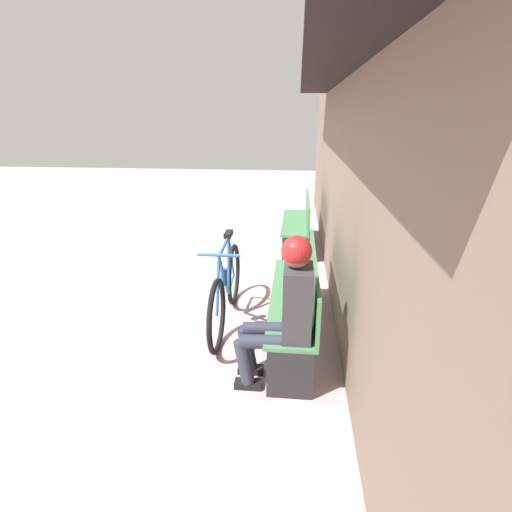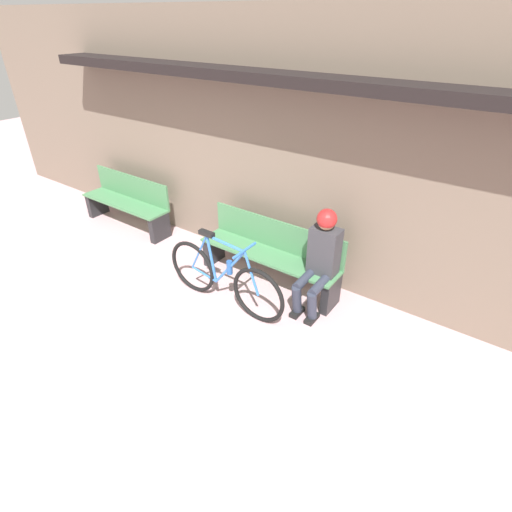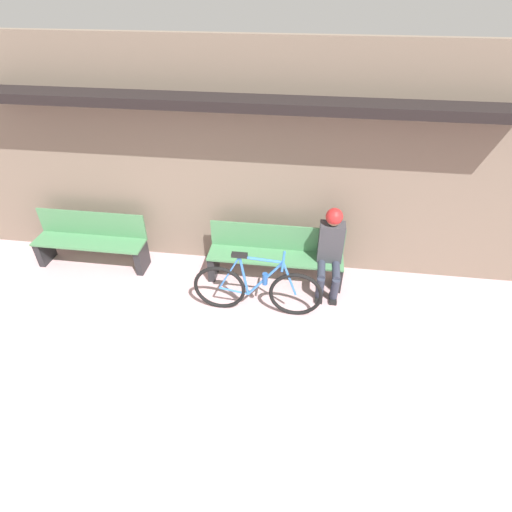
# 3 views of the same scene
# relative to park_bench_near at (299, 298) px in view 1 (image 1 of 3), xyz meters

# --- Properties ---
(ground_plane) EXTENTS (24.00, 24.00, 0.00)m
(ground_plane) POSITION_rel_park_bench_near_xyz_m (-0.51, -2.57, -0.41)
(ground_plane) COLOR #C69EA3
(storefront_wall) EXTENTS (12.00, 0.56, 3.20)m
(storefront_wall) POSITION_rel_park_bench_near_xyz_m (-0.51, 0.43, 1.25)
(storefront_wall) COLOR #756656
(storefront_wall) RESTS_ON ground_plane
(park_bench_near) EXTENTS (1.94, 0.42, 0.84)m
(park_bench_near) POSITION_rel_park_bench_near_xyz_m (0.00, 0.00, 0.00)
(park_bench_near) COLOR #477F51
(park_bench_near) RESTS_ON ground_plane
(bicycle) EXTENTS (1.72, 0.40, 0.95)m
(bicycle) POSITION_rel_park_bench_near_xyz_m (-0.17, -0.75, -0.03)
(bicycle) COLOR black
(bicycle) RESTS_ON ground_plane
(person_seated) EXTENTS (0.34, 0.60, 1.27)m
(person_seated) POSITION_rel_park_bench_near_xyz_m (0.76, -0.10, 0.31)
(person_seated) COLOR #2D3342
(person_seated) RESTS_ON ground_plane
(park_bench_far) EXTENTS (1.69, 0.42, 0.84)m
(park_bench_far) POSITION_rel_park_bench_near_xyz_m (-2.84, -0.00, -0.01)
(park_bench_far) COLOR #477F51
(park_bench_far) RESTS_ON ground_plane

